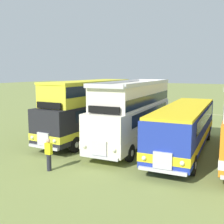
{
  "coord_description": "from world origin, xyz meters",
  "views": [
    {
      "loc": [
        -3.63,
        -17.86,
        5.22
      ],
      "look_at": [
        -12.59,
        -0.02,
        2.23
      ],
      "focal_mm": 44.09,
      "sensor_mm": 36.0,
      "label": 1
    }
  ],
  "objects_px": {
    "bus_first_in_row": "(88,108)",
    "marshal_person": "(49,154)",
    "bus_third_in_row": "(185,125)",
    "bus_second_in_row": "(134,112)"
  },
  "relations": [
    {
      "from": "bus_third_in_row",
      "to": "marshal_person",
      "type": "relative_size",
      "value": 6.62
    },
    {
      "from": "bus_first_in_row",
      "to": "marshal_person",
      "type": "xyz_separation_m",
      "value": [
        1.66,
        -6.71,
        -1.58
      ]
    },
    {
      "from": "bus_second_in_row",
      "to": "bus_third_in_row",
      "type": "xyz_separation_m",
      "value": [
        3.63,
        -0.17,
        -0.6
      ]
    },
    {
      "from": "bus_first_in_row",
      "to": "marshal_person",
      "type": "bearing_deg",
      "value": -76.11
    },
    {
      "from": "bus_third_in_row",
      "to": "marshal_person",
      "type": "bearing_deg",
      "value": -129.51
    },
    {
      "from": "marshal_person",
      "to": "bus_third_in_row",
      "type": "bearing_deg",
      "value": 50.49
    },
    {
      "from": "bus_first_in_row",
      "to": "marshal_person",
      "type": "distance_m",
      "value": 7.09
    },
    {
      "from": "bus_first_in_row",
      "to": "bus_third_in_row",
      "type": "bearing_deg",
      "value": 0.48
    },
    {
      "from": "bus_first_in_row",
      "to": "bus_second_in_row",
      "type": "height_order",
      "value": "bus_second_in_row"
    },
    {
      "from": "bus_first_in_row",
      "to": "marshal_person",
      "type": "height_order",
      "value": "bus_first_in_row"
    }
  ]
}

